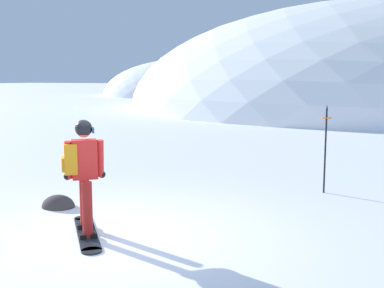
% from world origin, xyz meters
% --- Properties ---
extents(ground_plane, '(300.00, 300.00, 0.00)m').
position_xyz_m(ground_plane, '(0.00, 0.00, 0.00)').
color(ground_plane, white).
extents(ridge_peak_main, '(37.67, 33.91, 15.70)m').
position_xyz_m(ridge_peak_main, '(0.35, 32.84, 0.00)').
color(ridge_peak_main, white).
rests_on(ridge_peak_main, ground).
extents(ridge_peak_far, '(21.84, 19.65, 9.29)m').
position_xyz_m(ridge_peak_far, '(-23.81, 48.83, 0.00)').
color(ridge_peak_far, white).
rests_on(ridge_peak_far, ground).
extents(snowboarder_main, '(1.35, 1.41, 1.71)m').
position_xyz_m(snowboarder_main, '(-0.47, -0.14, 0.92)').
color(snowboarder_main, black).
rests_on(snowboarder_main, ground).
extents(piste_marker_near, '(0.20, 0.20, 1.78)m').
position_xyz_m(piste_marker_near, '(2.22, 4.08, 1.02)').
color(piste_marker_near, black).
rests_on(piste_marker_near, ground).
extents(rock_dark, '(0.63, 0.53, 0.44)m').
position_xyz_m(rock_dark, '(-1.86, 0.85, 0.00)').
color(rock_dark, '#383333').
rests_on(rock_dark, ground).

